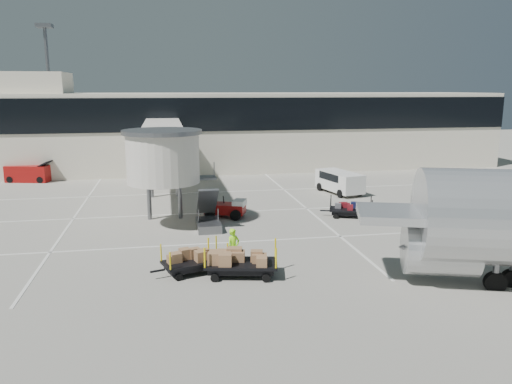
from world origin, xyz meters
The scene contains 11 objects.
ground centered at (0.00, 0.00, 0.00)m, with size 140.00×140.00×0.00m, color #AEAB9C.
lane_markings centered at (-0.67, 9.33, 0.01)m, with size 40.00×30.00×0.02m.
terminal centered at (-0.35, 29.94, 4.11)m, with size 64.00×12.11×15.20m.
jet_bridge centered at (-3.97, 12.26, 4.28)m, with size 5.70×20.40×6.03m.
baggage_tug centered at (0.03, 7.65, 0.63)m, with size 2.92×2.45×1.73m.
suitcase_cart centered at (8.28, 6.18, 0.49)m, with size 3.49×2.26×1.35m.
box_cart_near centered at (-0.52, -3.10, 0.66)m, with size 4.14×2.26×1.59m.
box_cart_far centered at (-2.79, -2.26, 0.53)m, with size 3.64×2.27×1.40m.
ground_worker centered at (-0.77, -1.70, 0.93)m, with size 0.68×0.44×1.86m, color #95F519.
minivan centered at (10.12, 13.94, 1.06)m, with size 2.92×4.97×1.77m.
belt_loader centered at (-16.35, 23.99, 0.76)m, with size 4.36×2.47×1.99m.
Camera 1 is at (-3.84, -24.55, 8.42)m, focal length 35.00 mm.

